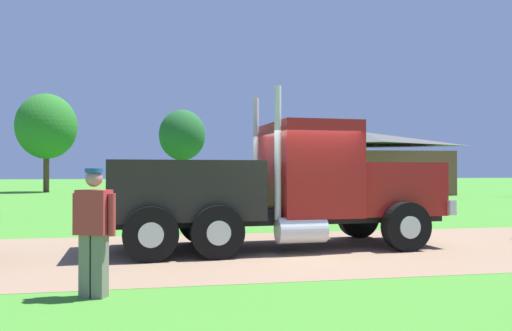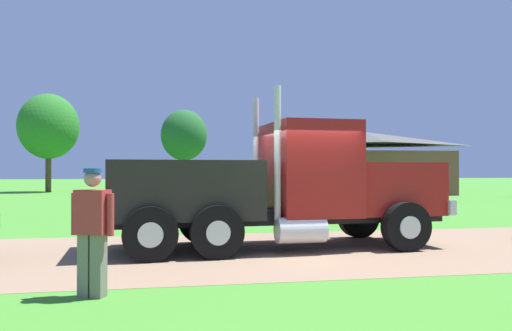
% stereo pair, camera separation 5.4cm
% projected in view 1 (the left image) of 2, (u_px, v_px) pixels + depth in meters
% --- Properties ---
extents(ground_plane, '(200.00, 200.00, 0.00)m').
position_uv_depth(ground_plane, '(294.00, 250.00, 10.99)').
color(ground_plane, '#438A2B').
extents(dirt_track, '(120.00, 6.11, 0.01)m').
position_uv_depth(dirt_track, '(294.00, 250.00, 10.99)').
color(dirt_track, '#917358').
rests_on(dirt_track, ground_plane).
extents(truck_foreground_white, '(7.59, 2.98, 3.40)m').
position_uv_depth(truck_foreground_white, '(277.00, 189.00, 11.37)').
color(truck_foreground_white, black).
rests_on(truck_foreground_white, ground_plane).
extents(visitor_by_barrel, '(0.58, 0.41, 1.72)m').
position_uv_depth(visitor_by_barrel, '(94.00, 227.00, 6.91)').
color(visitor_by_barrel, '#B22D33').
rests_on(visitor_by_barrel, ground_plane).
extents(shed_building, '(12.51, 7.80, 4.55)m').
position_uv_depth(shed_building, '(361.00, 164.00, 37.92)').
color(shed_building, brown).
rests_on(shed_building, ground_plane).
extents(tree_left, '(4.68, 4.68, 7.78)m').
position_uv_depth(tree_left, '(46.00, 127.00, 40.94)').
color(tree_left, '#513823').
rests_on(tree_left, ground_plane).
extents(tree_mid, '(4.11, 4.11, 7.13)m').
position_uv_depth(tree_mid, '(182.00, 135.00, 46.11)').
color(tree_mid, '#513823').
rests_on(tree_mid, ground_plane).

